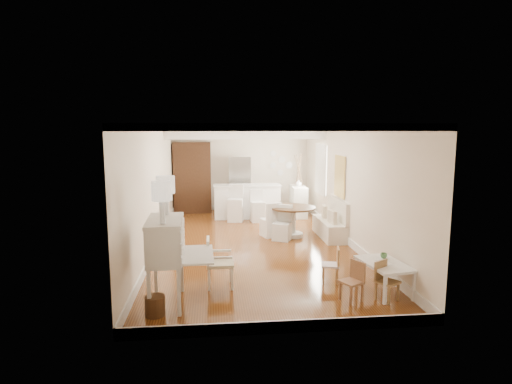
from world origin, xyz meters
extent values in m
plane|color=brown|center=(0.00, 0.00, 0.00)|extent=(9.00, 9.00, 0.00)
cube|color=white|center=(0.00, 0.00, 2.80)|extent=(4.50, 9.00, 0.04)
cube|color=silver|center=(0.00, 4.50, 1.40)|extent=(4.50, 0.04, 2.80)
cube|color=silver|center=(0.00, -4.50, 1.40)|extent=(4.50, 0.04, 2.80)
cube|color=silver|center=(-2.25, 0.00, 1.40)|extent=(0.04, 9.00, 2.80)
cube|color=silver|center=(2.25, 0.00, 1.40)|extent=(0.04, 9.00, 2.80)
cube|color=white|center=(0.00, 2.20, 2.62)|extent=(4.50, 0.45, 0.36)
cube|color=tan|center=(2.21, 0.50, 1.55)|extent=(0.04, 0.84, 1.04)
cube|color=white|center=(2.23, 2.40, 1.55)|extent=(0.04, 1.10, 1.40)
cylinder|color=#381E11|center=(-1.20, 4.48, 1.85)|extent=(0.30, 0.03, 0.30)
cylinder|color=white|center=(0.00, -0.50, 2.75)|extent=(0.36, 0.36, 0.08)
cube|color=beige|center=(-1.69, -3.33, 0.68)|extent=(1.10, 1.12, 1.37)
cube|color=white|center=(-0.84, -2.66, 0.43)|extent=(0.50, 0.50, 0.87)
cylinder|color=#4A2D17|center=(-1.82, -3.75, 0.15)|extent=(0.31, 0.31, 0.30)
cube|color=white|center=(1.90, -3.21, 0.26)|extent=(0.76, 1.11, 0.51)
cube|color=#986745|center=(1.24, -3.51, 0.32)|extent=(0.42, 0.42, 0.65)
cube|color=#B28251|center=(1.14, -2.62, 0.32)|extent=(0.37, 0.37, 0.64)
cube|color=#9C7547|center=(1.81, -3.56, 0.32)|extent=(0.43, 0.43, 0.64)
cube|color=silver|center=(1.99, 0.50, 0.49)|extent=(0.52, 1.60, 0.98)
cylinder|color=#4B2E18|center=(1.07, 0.63, 0.39)|extent=(1.19, 1.19, 0.77)
cube|color=white|center=(0.75, 0.34, 0.43)|extent=(0.55, 0.56, 0.86)
cube|color=white|center=(0.51, 0.74, 0.45)|extent=(0.54, 0.55, 0.89)
cube|color=white|center=(0.10, 3.10, 0.52)|extent=(2.05, 0.65, 1.03)
cube|color=white|center=(-0.28, 2.61, 0.54)|extent=(0.50, 0.50, 1.08)
cube|color=silver|center=(0.36, 2.49, 0.48)|extent=(0.43, 0.43, 0.95)
cube|color=#381E11|center=(-1.60, 4.18, 1.15)|extent=(1.20, 0.60, 2.30)
imported|color=silver|center=(0.30, 4.15, 0.90)|extent=(0.75, 0.65, 1.80)
cube|color=silver|center=(1.72, 3.16, 0.47)|extent=(0.47, 1.00, 0.95)
imported|color=#569457|center=(1.98, -2.96, 0.56)|extent=(0.15, 0.15, 0.09)
imported|color=white|center=(1.73, 3.21, 1.05)|extent=(0.20, 0.20, 0.20)
camera|label=1|loc=(-0.94, -9.85, 2.73)|focal=30.00mm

